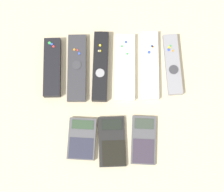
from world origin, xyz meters
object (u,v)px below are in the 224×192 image
remote_5 (173,65)px  calculator_0 (82,139)px  remote_1 (77,68)px  remote_4 (150,65)px  calculator_1 (113,141)px  remote_3 (125,67)px  remote_2 (101,66)px  calculator_2 (143,140)px  remote_0 (52,67)px

remote_5 → calculator_0: (-0.26, -0.22, -0.00)m
remote_1 → remote_5: 0.28m
remote_4 → remote_1: bearing=-177.3°
calculator_1 → remote_3: bearing=79.3°
remote_2 → remote_4: (0.14, 0.01, -0.00)m
remote_4 → remote_3: bearing=-175.0°
calculator_2 → calculator_0: bearing=-178.3°
remote_1 → remote_2: size_ratio=0.96×
remote_3 → remote_4: size_ratio=0.97×
remote_0 → calculator_1: remote_0 is taller
remote_1 → calculator_1: (0.11, -0.21, -0.00)m
remote_0 → remote_5: 0.35m
remote_3 → calculator_2: (0.05, -0.21, -0.00)m
remote_0 → remote_3: size_ratio=0.88×
remote_2 → remote_4: remote_2 is taller
remote_4 → remote_5: (0.07, 0.00, 0.00)m
remote_0 → calculator_0: size_ratio=1.47×
remote_3 → remote_4: (0.07, 0.01, -0.00)m
remote_1 → remote_3: size_ratio=1.01×
calculator_0 → calculator_2: bearing=2.0°
calculator_1 → remote_5: bearing=50.5°
remote_5 → remote_0: bearing=178.2°
remote_0 → calculator_2: 0.33m
remote_5 → calculator_1: 0.28m
remote_0 → remote_4: (0.28, 0.01, -0.00)m
remote_1 → calculator_2: size_ratio=1.45×
remote_0 → calculator_1: (0.18, -0.21, -0.01)m
remote_1 → calculator_2: remote_1 is taller
remote_2 → calculator_1: 0.22m
remote_5 → calculator_2: size_ratio=1.33×
remote_1 → remote_3: (0.14, 0.00, 0.00)m
remote_5 → calculator_1: (-0.17, -0.22, -0.00)m
remote_0 → remote_1: bearing=-1.1°
remote_0 → calculator_0: (0.09, -0.21, -0.00)m
remote_0 → remote_3: 0.21m
remote_2 → calculator_1: remote_2 is taller
remote_5 → remote_2: bearing=178.4°
remote_1 → remote_2: bearing=2.5°
remote_5 → remote_4: bearing=178.1°
calculator_2 → remote_3: bearing=106.2°
calculator_0 → calculator_1: size_ratio=0.84×
remote_2 → calculator_1: bearing=-78.5°
remote_5 → calculator_1: remote_5 is taller
remote_2 → remote_0: bearing=-177.1°
remote_0 → remote_1: remote_0 is taller
calculator_0 → calculator_2: 0.17m
remote_2 → remote_5: bearing=3.4°
calculator_1 → remote_2: bearing=97.9°
remote_4 → calculator_0: (-0.19, -0.21, -0.00)m
remote_0 → remote_3: (0.21, 0.00, -0.00)m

